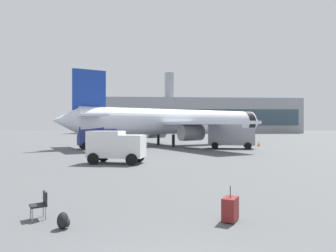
% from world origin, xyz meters
% --- Properties ---
extents(airplane_at_gate, '(33.77, 31.05, 10.50)m').
position_xyz_m(airplane_at_gate, '(3.91, 41.23, 3.66)').
color(airplane_at_gate, silver).
rests_on(airplane_at_gate, ground).
extents(service_truck, '(5.27, 3.88, 2.90)m').
position_xyz_m(service_truck, '(-7.19, 35.48, 1.61)').
color(service_truck, navy).
rests_on(service_truck, ground).
extents(fuel_truck, '(6.41, 3.91, 3.20)m').
position_xyz_m(fuel_truck, '(10.69, 34.70, 1.77)').
color(fuel_truck, gray).
rests_on(fuel_truck, ground).
extents(cargo_van, '(4.74, 3.18, 2.60)m').
position_xyz_m(cargo_van, '(-2.89, 19.39, 1.45)').
color(cargo_van, white).
rests_on(cargo_van, ground).
extents(safety_cone_near, '(0.44, 0.44, 0.62)m').
position_xyz_m(safety_cone_near, '(-2.24, 46.58, 0.30)').
color(safety_cone_near, '#F2590C').
rests_on(safety_cone_near, ground).
extents(safety_cone_mid, '(0.44, 0.44, 0.78)m').
position_xyz_m(safety_cone_mid, '(-6.07, 26.95, 0.38)').
color(safety_cone_mid, '#F2590C').
rests_on(safety_cone_mid, ground).
extents(safety_cone_far, '(0.44, 0.44, 0.83)m').
position_xyz_m(safety_cone_far, '(16.21, 39.08, 0.41)').
color(safety_cone_far, '#F2590C').
rests_on(safety_cone_far, ground).
extents(rolling_suitcase, '(0.67, 0.75, 1.10)m').
position_xyz_m(rolling_suitcase, '(2.25, 4.39, 0.39)').
color(rolling_suitcase, maroon).
rests_on(rolling_suitcase, ground).
extents(traveller_backpack, '(0.36, 0.40, 0.48)m').
position_xyz_m(traveller_backpack, '(-2.76, 4.03, 0.23)').
color(traveller_backpack, black).
rests_on(traveller_backpack, ground).
extents(gate_chair, '(0.65, 0.65, 0.86)m').
position_xyz_m(gate_chair, '(-3.75, 5.03, 0.50)').
color(gate_chair, black).
rests_on(gate_chair, ground).
extents(terminal_building, '(93.83, 22.21, 27.18)m').
position_xyz_m(terminal_building, '(19.20, 130.47, 7.69)').
color(terminal_building, gray).
rests_on(terminal_building, ground).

